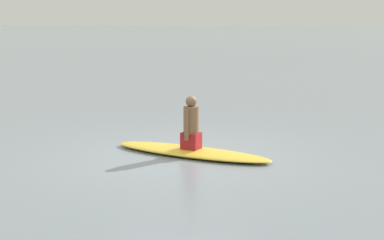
# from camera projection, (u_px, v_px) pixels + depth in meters

# --- Properties ---
(ground_plane) EXTENTS (400.00, 400.00, 0.00)m
(ground_plane) POSITION_uv_depth(u_px,v_px,m) (183.00, 156.00, 9.78)
(ground_plane) COLOR gray
(surfboard) EXTENTS (2.97, 2.18, 0.11)m
(surfboard) POSITION_uv_depth(u_px,v_px,m) (191.00, 152.00, 9.89)
(surfboard) COLOR gold
(surfboard) RESTS_ON ground
(person_paddler) EXTENTS (0.39, 0.39, 0.93)m
(person_paddler) POSITION_uv_depth(u_px,v_px,m) (191.00, 125.00, 9.80)
(person_paddler) COLOR #A51E23
(person_paddler) RESTS_ON surfboard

